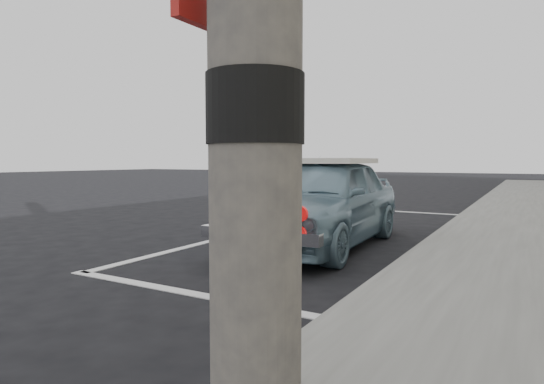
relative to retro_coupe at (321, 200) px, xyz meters
The scene contains 6 objects.
ground 2.20m from the retro_coupe, 104.62° to the right, with size 80.00×80.00×0.00m, color black.
pline_rear 2.62m from the retro_coupe, 90.80° to the right, with size 3.00×0.12×0.01m, color silver.
pline_front 4.49m from the retro_coupe, 90.46° to the left, with size 3.00×0.12×0.01m, color silver.
pline_side 1.82m from the retro_coupe, 146.60° to the left, with size 0.12×7.00×0.01m, color silver.
retro_coupe is the anchor object (origin of this frame).
cat 1.63m from the retro_coupe, 82.67° to the right, with size 0.33×0.54×0.29m.
Camera 1 is at (2.92, -3.40, 1.12)m, focal length 30.00 mm.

